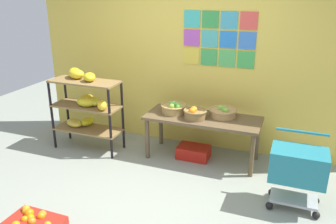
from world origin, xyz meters
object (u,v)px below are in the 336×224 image
at_px(banana_shelf_unit, 85,101).
at_px(produce_crate_under_table, 194,152).
at_px(display_table, 203,122).
at_px(shopping_cart, 298,168).
at_px(fruit_basket_right, 174,108).
at_px(fruit_basket_back_left, 223,112).
at_px(fruit_basket_centre, 195,113).

relative_size(banana_shelf_unit, produce_crate_under_table, 2.65).
bearing_deg(produce_crate_under_table, banana_shelf_unit, -171.80).
relative_size(banana_shelf_unit, display_table, 0.76).
bearing_deg(shopping_cart, fruit_basket_right, 152.40).
height_order(produce_crate_under_table, shopping_cart, shopping_cart).
bearing_deg(fruit_basket_back_left, fruit_basket_right, -171.08).
height_order(banana_shelf_unit, fruit_basket_right, banana_shelf_unit).
height_order(fruit_basket_right, shopping_cart, shopping_cart).
distance_m(fruit_basket_right, fruit_basket_back_left, 0.68).
bearing_deg(banana_shelf_unit, shopping_cart, -9.39).
distance_m(display_table, shopping_cart, 1.45).
height_order(fruit_basket_centre, shopping_cart, shopping_cart).
height_order(fruit_basket_back_left, fruit_basket_centre, fruit_basket_centre).
relative_size(banana_shelf_unit, fruit_basket_back_left, 3.15).
bearing_deg(shopping_cart, fruit_basket_centre, 150.87).
xyz_separation_m(banana_shelf_unit, fruit_basket_right, (1.26, 0.26, -0.03)).
distance_m(fruit_basket_right, fruit_basket_centre, 0.35).
relative_size(display_table, fruit_basket_centre, 4.94).
xyz_separation_m(display_table, fruit_basket_centre, (-0.09, -0.10, 0.15)).
relative_size(produce_crate_under_table, shopping_cart, 0.54).
bearing_deg(shopping_cart, produce_crate_under_table, 148.75).
bearing_deg(fruit_basket_back_left, shopping_cart, -40.20).
xyz_separation_m(fruit_basket_centre, shopping_cart, (1.34, -0.64, -0.22)).
bearing_deg(fruit_basket_back_left, banana_shelf_unit, -169.33).
xyz_separation_m(display_table, produce_crate_under_table, (-0.11, -0.02, -0.46)).
relative_size(display_table, fruit_basket_right, 4.32).
bearing_deg(display_table, shopping_cart, -30.47).
distance_m(display_table, produce_crate_under_table, 0.48).
bearing_deg(produce_crate_under_table, fruit_basket_right, 174.15).
distance_m(banana_shelf_unit, produce_crate_under_table, 1.72).
height_order(banana_shelf_unit, fruit_basket_back_left, banana_shelf_unit).
relative_size(display_table, shopping_cart, 1.90).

